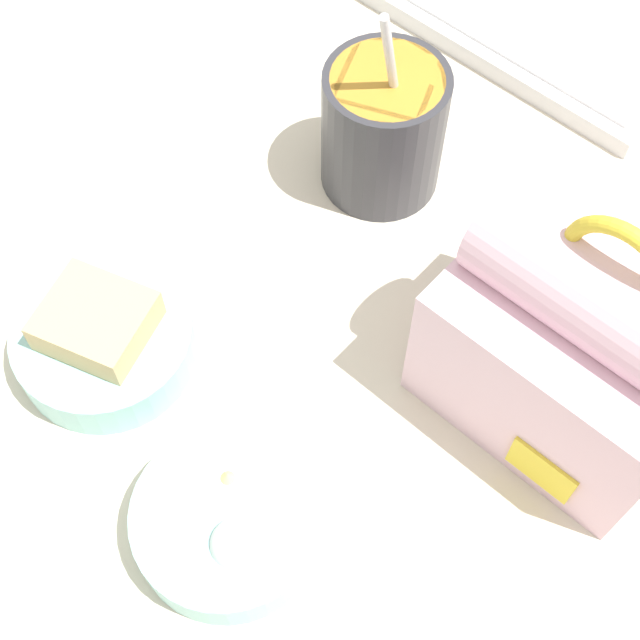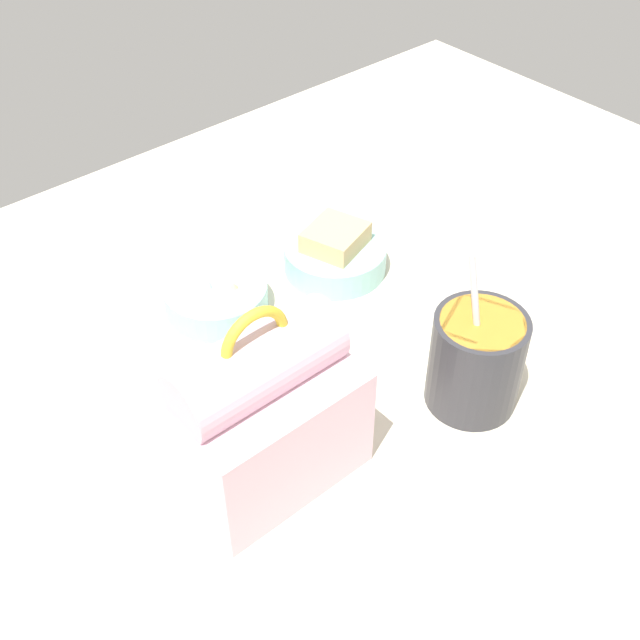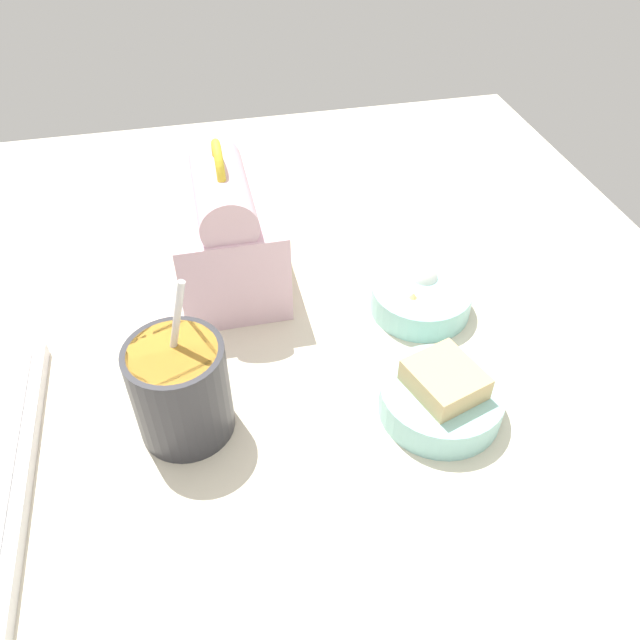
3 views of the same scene
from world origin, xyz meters
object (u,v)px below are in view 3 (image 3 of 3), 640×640
at_px(lunch_bag, 227,235).
at_px(bento_bowl_snacks, 421,297).
at_px(soup_cup, 181,389).
at_px(bento_bowl_sandwich, 441,396).

height_order(lunch_bag, bento_bowl_snacks, lunch_bag).
xyz_separation_m(soup_cup, bento_bowl_sandwich, (-0.04, -0.27, -0.03)).
bearing_deg(lunch_bag, soup_cup, 161.69).
height_order(soup_cup, bento_bowl_snacks, soup_cup).
bearing_deg(bento_bowl_snacks, soup_cup, 112.07).
relative_size(lunch_bag, bento_bowl_snacks, 1.64).
xyz_separation_m(soup_cup, bento_bowl_snacks, (0.12, -0.30, -0.04)).
bearing_deg(soup_cup, bento_bowl_snacks, -67.93).
bearing_deg(soup_cup, lunch_bag, -18.31).
xyz_separation_m(lunch_bag, bento_bowl_sandwich, (-0.26, -0.19, -0.05)).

